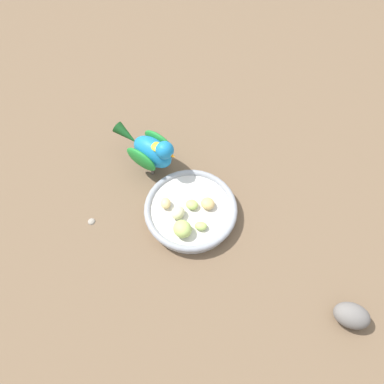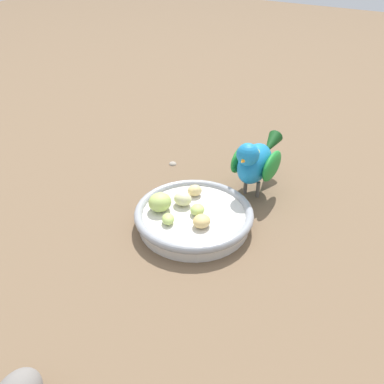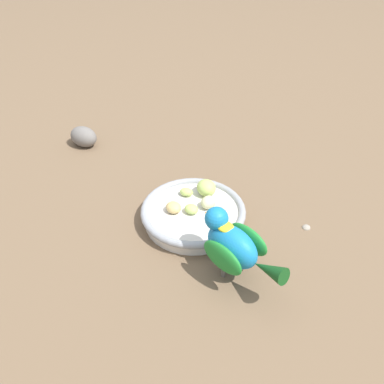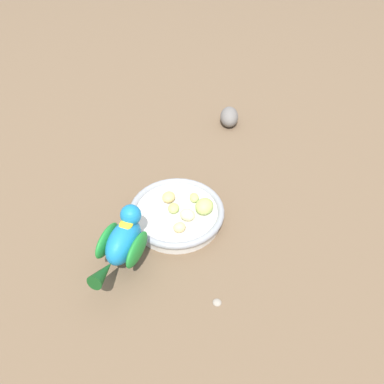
{
  "view_description": "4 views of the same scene",
  "coord_description": "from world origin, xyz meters",
  "px_view_note": "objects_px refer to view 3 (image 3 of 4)",
  "views": [
    {
      "loc": [
        0.28,
        -0.34,
        0.81
      ],
      "look_at": [
        0.0,
        0.02,
        0.06
      ],
      "focal_mm": 39.8,
      "sensor_mm": 36.0,
      "label": 1
    },
    {
      "loc": [
        0.51,
        0.29,
        0.45
      ],
      "look_at": [
        0.0,
        -0.01,
        0.06
      ],
      "focal_mm": 40.7,
      "sensor_mm": 36.0,
      "label": 2
    },
    {
      "loc": [
        -0.48,
        0.45,
        0.59
      ],
      "look_at": [
        0.02,
        -0.01,
        0.06
      ],
      "focal_mm": 43.72,
      "sensor_mm": 36.0,
      "label": 3
    },
    {
      "loc": [
        -0.55,
        -0.26,
        0.67
      ],
      "look_at": [
        0.04,
        -0.02,
        0.06
      ],
      "focal_mm": 40.52,
      "sensor_mm": 36.0,
      "label": 4
    }
  ],
  "objects_px": {
    "feeding_bowl": "(192,215)",
    "apple_piece_0": "(210,203)",
    "parrot": "(234,245)",
    "apple_piece_4": "(206,188)",
    "apple_piece_1": "(174,207)",
    "apple_piece_3": "(221,213)",
    "rock_large": "(84,137)",
    "apple_piece_5": "(191,209)",
    "pebble_0": "(307,226)",
    "apple_piece_2": "(186,192)"
  },
  "relations": [
    {
      "from": "apple_piece_1",
      "to": "parrot",
      "type": "bearing_deg",
      "value": 174.8
    },
    {
      "from": "apple_piece_3",
      "to": "apple_piece_5",
      "type": "distance_m",
      "value": 0.05
    },
    {
      "from": "apple_piece_0",
      "to": "apple_piece_2",
      "type": "relative_size",
      "value": 1.19
    },
    {
      "from": "apple_piece_1",
      "to": "apple_piece_5",
      "type": "relative_size",
      "value": 1.15
    },
    {
      "from": "apple_piece_2",
      "to": "parrot",
      "type": "bearing_deg",
      "value": 160.77
    },
    {
      "from": "apple_piece_5",
      "to": "apple_piece_1",
      "type": "bearing_deg",
      "value": 41.67
    },
    {
      "from": "apple_piece_0",
      "to": "apple_piece_1",
      "type": "bearing_deg",
      "value": 55.32
    },
    {
      "from": "apple_piece_3",
      "to": "rock_large",
      "type": "height_order",
      "value": "rock_large"
    },
    {
      "from": "feeding_bowl",
      "to": "apple_piece_3",
      "type": "height_order",
      "value": "apple_piece_3"
    },
    {
      "from": "apple_piece_1",
      "to": "parrot",
      "type": "height_order",
      "value": "parrot"
    },
    {
      "from": "feeding_bowl",
      "to": "rock_large",
      "type": "xyz_separation_m",
      "value": [
        0.37,
        0.0,
        0.01
      ]
    },
    {
      "from": "feeding_bowl",
      "to": "apple_piece_0",
      "type": "distance_m",
      "value": 0.04
    },
    {
      "from": "apple_piece_5",
      "to": "apple_piece_4",
      "type": "bearing_deg",
      "value": -69.52
    },
    {
      "from": "apple_piece_0",
      "to": "apple_piece_4",
      "type": "distance_m",
      "value": 0.04
    },
    {
      "from": "apple_piece_2",
      "to": "apple_piece_3",
      "type": "relative_size",
      "value": 1.03
    },
    {
      "from": "apple_piece_4",
      "to": "apple_piece_5",
      "type": "distance_m",
      "value": 0.06
    },
    {
      "from": "apple_piece_4",
      "to": "parrot",
      "type": "distance_m",
      "value": 0.19
    },
    {
      "from": "feeding_bowl",
      "to": "pebble_0",
      "type": "height_order",
      "value": "feeding_bowl"
    },
    {
      "from": "apple_piece_0",
      "to": "apple_piece_5",
      "type": "distance_m",
      "value": 0.04
    },
    {
      "from": "apple_piece_4",
      "to": "rock_large",
      "type": "height_order",
      "value": "apple_piece_4"
    },
    {
      "from": "apple_piece_5",
      "to": "parrot",
      "type": "distance_m",
      "value": 0.15
    },
    {
      "from": "pebble_0",
      "to": "apple_piece_4",
      "type": "bearing_deg",
      "value": 27.27
    },
    {
      "from": "parrot",
      "to": "pebble_0",
      "type": "distance_m",
      "value": 0.2
    },
    {
      "from": "apple_piece_2",
      "to": "apple_piece_4",
      "type": "bearing_deg",
      "value": -126.63
    },
    {
      "from": "parrot",
      "to": "apple_piece_3",
      "type": "bearing_deg",
      "value": -36.78
    },
    {
      "from": "apple_piece_1",
      "to": "apple_piece_3",
      "type": "distance_m",
      "value": 0.09
    },
    {
      "from": "apple_piece_4",
      "to": "rock_large",
      "type": "xyz_separation_m",
      "value": [
        0.35,
        0.06,
        -0.02
      ]
    },
    {
      "from": "feeding_bowl",
      "to": "parrot",
      "type": "height_order",
      "value": "parrot"
    },
    {
      "from": "apple_piece_1",
      "to": "apple_piece_4",
      "type": "xyz_separation_m",
      "value": [
        -0.0,
        -0.08,
        0.01
      ]
    },
    {
      "from": "apple_piece_3",
      "to": "apple_piece_4",
      "type": "xyz_separation_m",
      "value": [
        0.07,
        -0.03,
        0.01
      ]
    },
    {
      "from": "feeding_bowl",
      "to": "apple_piece_3",
      "type": "relative_size",
      "value": 7.85
    },
    {
      "from": "parrot",
      "to": "pebble_0",
      "type": "bearing_deg",
      "value": -95.22
    },
    {
      "from": "apple_piece_3",
      "to": "parrot",
      "type": "height_order",
      "value": "parrot"
    },
    {
      "from": "apple_piece_3",
      "to": "apple_piece_5",
      "type": "height_order",
      "value": "apple_piece_3"
    },
    {
      "from": "apple_piece_2",
      "to": "feeding_bowl",
      "type": "bearing_deg",
      "value": 150.35
    },
    {
      "from": "feeding_bowl",
      "to": "apple_piece_0",
      "type": "height_order",
      "value": "apple_piece_0"
    },
    {
      "from": "parrot",
      "to": "apple_piece_4",
      "type": "bearing_deg",
      "value": -31.58
    },
    {
      "from": "parrot",
      "to": "rock_large",
      "type": "height_order",
      "value": "parrot"
    },
    {
      "from": "apple_piece_1",
      "to": "apple_piece_5",
      "type": "bearing_deg",
      "value": -138.33
    },
    {
      "from": "apple_piece_5",
      "to": "rock_large",
      "type": "relative_size",
      "value": 0.39
    },
    {
      "from": "apple_piece_1",
      "to": "apple_piece_3",
      "type": "xyz_separation_m",
      "value": [
        -0.07,
        -0.05,
        0.0
      ]
    },
    {
      "from": "apple_piece_5",
      "to": "apple_piece_3",
      "type": "bearing_deg",
      "value": -144.57
    },
    {
      "from": "apple_piece_1",
      "to": "parrot",
      "type": "distance_m",
      "value": 0.17
    },
    {
      "from": "apple_piece_4",
      "to": "apple_piece_0",
      "type": "bearing_deg",
      "value": 145.92
    },
    {
      "from": "feeding_bowl",
      "to": "apple_piece_1",
      "type": "bearing_deg",
      "value": 46.92
    },
    {
      "from": "apple_piece_1",
      "to": "apple_piece_2",
      "type": "height_order",
      "value": "apple_piece_1"
    },
    {
      "from": "feeding_bowl",
      "to": "rock_large",
      "type": "distance_m",
      "value": 0.37
    },
    {
      "from": "feeding_bowl",
      "to": "apple_piece_1",
      "type": "height_order",
      "value": "apple_piece_1"
    },
    {
      "from": "pebble_0",
      "to": "apple_piece_0",
      "type": "bearing_deg",
      "value": 39.43
    },
    {
      "from": "apple_piece_0",
      "to": "apple_piece_1",
      "type": "height_order",
      "value": "apple_piece_0"
    }
  ]
}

